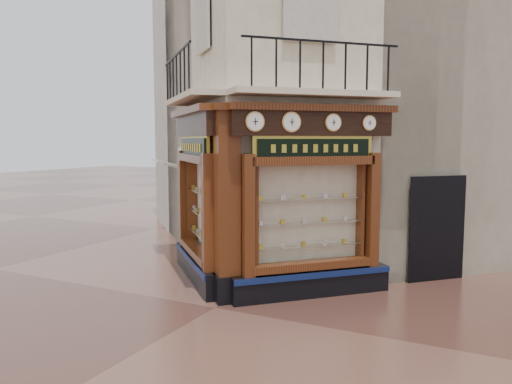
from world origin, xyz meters
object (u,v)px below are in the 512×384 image
Objects in this scene: clock_b at (291,122)px; clock_d at (369,123)px; clock_a at (255,122)px; signboard_right at (314,148)px; corner_pilaster at (227,206)px; awning at (169,254)px; clock_c at (333,123)px; signboard_left at (194,147)px.

clock_b is 1.74m from clock_d.
clock_a is 1.22× the size of clock_d.
corner_pilaster is at bearing 169.75° from signboard_right.
corner_pilaster is 2.10m from clock_b.
clock_d reaches higher than awning.
corner_pilaster is 2.73m from clock_c.
awning is 4.21m from signboard_left.
clock_a is (0.62, 0.01, 1.67)m from corner_pilaster.
clock_c is at bearing 0.00° from clock_a.
signboard_left is (-3.26, -0.18, -0.52)m from clock_c.
corner_pilaster reaches higher than clock_a.
signboard_left is (-2.61, 0.47, -0.52)m from clock_b.
signboard_left is (2.14, -1.88, 3.10)m from awning.
clock_c is at bearing 0.00° from clock_b.
signboard_left is (-1.46, 1.01, 1.15)m from corner_pilaster.
corner_pilaster is 2.09× the size of signboard_right.
clock_b is at bearing -145.12° from signboard_left.
corner_pilaster is 10.30× the size of clock_a.
clock_a is 1.07× the size of clock_c.
signboard_right is at bearing 11.39° from clock_b.
signboard_right is (5.06, -1.88, 3.10)m from awning.
clock_b is 0.19× the size of signboard_left.
awning is at bearing 96.22° from corner_pilaster.
signboard_right is (-0.92, -0.76, -0.52)m from clock_d.
signboard_right is at bearing -155.36° from awning.
corner_pilaster reaches higher than clock_b.
awning is (-4.75, 2.34, -3.62)m from clock_b.
awning is (-3.60, 2.89, -1.95)m from corner_pilaster.
clock_b is at bearing -161.26° from awning.
corner_pilaster is at bearing 160.43° from clock_b.
awning is (-4.22, 2.88, -3.62)m from clock_a.
clock_a is 0.20× the size of signboard_right.
corner_pilaster is 1.78m from clock_a.
clock_d is 1.30m from signboard_right.
signboard_left is (-3.84, -0.76, -0.52)m from clock_d.
clock_c is 0.17× the size of signboard_left.
clock_d is (1.23, 1.23, -0.00)m from clock_b.
clock_d is at bearing -0.00° from clock_c.
corner_pilaster is at bearing -173.78° from awning.
clock_c is at bearing -131.87° from signboard_left.
corner_pilaster reaches higher than signboard_right.
clock_c is 1.14× the size of clock_d.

